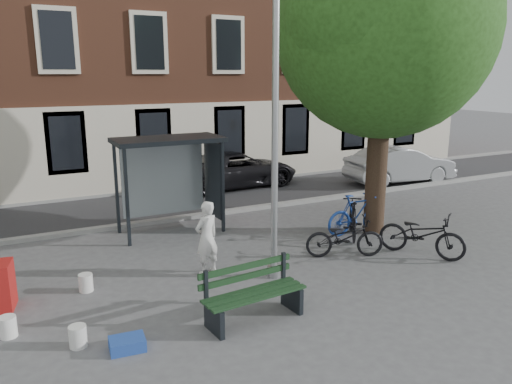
{
  "coord_description": "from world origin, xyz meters",
  "views": [
    {
      "loc": [
        -4.94,
        -8.77,
        4.28
      ],
      "look_at": [
        0.57,
        1.95,
        1.4
      ],
      "focal_mm": 35.0,
      "sensor_mm": 36.0,
      "label": 1
    }
  ],
  "objects_px": {
    "bike_a": "(345,237)",
    "bike_b": "(357,214)",
    "bike_d": "(353,218)",
    "bike_c": "(422,234)",
    "car_dark": "(236,169)",
    "bench": "(253,296)",
    "lamppost": "(275,149)",
    "car_silver": "(400,165)",
    "painter": "(207,238)",
    "bus_shelter": "(182,162)",
    "notice_sign": "(375,166)"
  },
  "relations": [
    {
      "from": "bike_b",
      "to": "car_silver",
      "type": "bearing_deg",
      "value": -50.4
    },
    {
      "from": "lamppost",
      "to": "car_dark",
      "type": "height_order",
      "value": "lamppost"
    },
    {
      "from": "bike_a",
      "to": "car_dark",
      "type": "bearing_deg",
      "value": 17.04
    },
    {
      "from": "bike_a",
      "to": "notice_sign",
      "type": "height_order",
      "value": "notice_sign"
    },
    {
      "from": "bench",
      "to": "notice_sign",
      "type": "height_order",
      "value": "notice_sign"
    },
    {
      "from": "bike_b",
      "to": "bike_d",
      "type": "height_order",
      "value": "bike_b"
    },
    {
      "from": "painter",
      "to": "bike_a",
      "type": "relative_size",
      "value": 0.88
    },
    {
      "from": "bike_a",
      "to": "car_silver",
      "type": "bearing_deg",
      "value": -27.15
    },
    {
      "from": "bus_shelter",
      "to": "bike_d",
      "type": "height_order",
      "value": "bus_shelter"
    },
    {
      "from": "car_silver",
      "to": "notice_sign",
      "type": "bearing_deg",
      "value": 132.64
    },
    {
      "from": "bus_shelter",
      "to": "bike_d",
      "type": "bearing_deg",
      "value": -35.88
    },
    {
      "from": "bus_shelter",
      "to": "car_silver",
      "type": "distance_m",
      "value": 9.98
    },
    {
      "from": "bike_a",
      "to": "car_silver",
      "type": "distance_m",
      "value": 9.07
    },
    {
      "from": "bike_d",
      "to": "bike_a",
      "type": "bearing_deg",
      "value": 78.15
    },
    {
      "from": "bike_a",
      "to": "bike_b",
      "type": "height_order",
      "value": "bike_b"
    },
    {
      "from": "bus_shelter",
      "to": "bike_c",
      "type": "relative_size",
      "value": 1.39
    },
    {
      "from": "painter",
      "to": "bike_a",
      "type": "bearing_deg",
      "value": 151.16
    },
    {
      "from": "painter",
      "to": "car_silver",
      "type": "bearing_deg",
      "value": -172.65
    },
    {
      "from": "bench",
      "to": "car_dark",
      "type": "distance_m",
      "value": 10.8
    },
    {
      "from": "bike_d",
      "to": "notice_sign",
      "type": "xyz_separation_m",
      "value": [
        2.45,
        2.05,
        0.88
      ]
    },
    {
      "from": "bench",
      "to": "car_dark",
      "type": "relative_size",
      "value": 0.4
    },
    {
      "from": "bike_c",
      "to": "car_silver",
      "type": "bearing_deg",
      "value": 20.28
    },
    {
      "from": "bike_d",
      "to": "bike_c",
      "type": "bearing_deg",
      "value": 140.71
    },
    {
      "from": "bus_shelter",
      "to": "painter",
      "type": "bearing_deg",
      "value": -100.27
    },
    {
      "from": "painter",
      "to": "bike_a",
      "type": "xyz_separation_m",
      "value": [
        3.28,
        -0.56,
        -0.33
      ]
    },
    {
      "from": "bike_a",
      "to": "car_dark",
      "type": "height_order",
      "value": "car_dark"
    },
    {
      "from": "bike_b",
      "to": "notice_sign",
      "type": "relative_size",
      "value": 0.97
    },
    {
      "from": "bike_d",
      "to": "car_dark",
      "type": "height_order",
      "value": "car_dark"
    },
    {
      "from": "bus_shelter",
      "to": "bike_c",
      "type": "distance_m",
      "value": 6.5
    },
    {
      "from": "painter",
      "to": "bench",
      "type": "relative_size",
      "value": 0.84
    },
    {
      "from": "bike_d",
      "to": "car_silver",
      "type": "relative_size",
      "value": 0.39
    },
    {
      "from": "bike_a",
      "to": "bike_b",
      "type": "distance_m",
      "value": 1.86
    },
    {
      "from": "bus_shelter",
      "to": "bike_b",
      "type": "distance_m",
      "value": 4.99
    },
    {
      "from": "lamppost",
      "to": "bench",
      "type": "height_order",
      "value": "lamppost"
    },
    {
      "from": "lamppost",
      "to": "car_dark",
      "type": "xyz_separation_m",
      "value": [
        3.04,
        8.4,
        -2.11
      ]
    },
    {
      "from": "bus_shelter",
      "to": "car_dark",
      "type": "relative_size",
      "value": 0.59
    },
    {
      "from": "painter",
      "to": "car_dark",
      "type": "bearing_deg",
      "value": -138.49
    },
    {
      "from": "bench",
      "to": "bike_b",
      "type": "bearing_deg",
      "value": 27.67
    },
    {
      "from": "painter",
      "to": "car_dark",
      "type": "distance_m",
      "value": 8.67
    },
    {
      "from": "lamppost",
      "to": "bike_c",
      "type": "xyz_separation_m",
      "value": [
        3.77,
        -0.5,
        -2.25
      ]
    },
    {
      "from": "bench",
      "to": "notice_sign",
      "type": "bearing_deg",
      "value": 30.38
    },
    {
      "from": "bike_c",
      "to": "bench",
      "type": "bearing_deg",
      "value": 161.03
    },
    {
      "from": "bus_shelter",
      "to": "car_dark",
      "type": "xyz_separation_m",
      "value": [
        3.65,
        4.29,
        -1.25
      ]
    },
    {
      "from": "bike_a",
      "to": "bike_b",
      "type": "bearing_deg",
      "value": -23.56
    },
    {
      "from": "car_silver",
      "to": "bike_a",
      "type": "bearing_deg",
      "value": 135.32
    },
    {
      "from": "bike_c",
      "to": "car_dark",
      "type": "xyz_separation_m",
      "value": [
        -0.73,
        8.9,
        0.13
      ]
    },
    {
      "from": "car_dark",
      "to": "notice_sign",
      "type": "distance_m",
      "value": 5.66
    },
    {
      "from": "bike_c",
      "to": "car_silver",
      "type": "height_order",
      "value": "car_silver"
    },
    {
      "from": "car_dark",
      "to": "car_silver",
      "type": "xyz_separation_m",
      "value": [
        6.08,
        -2.4,
        0.06
      ]
    },
    {
      "from": "lamppost",
      "to": "bus_shelter",
      "type": "bearing_deg",
      "value": 98.43
    }
  ]
}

